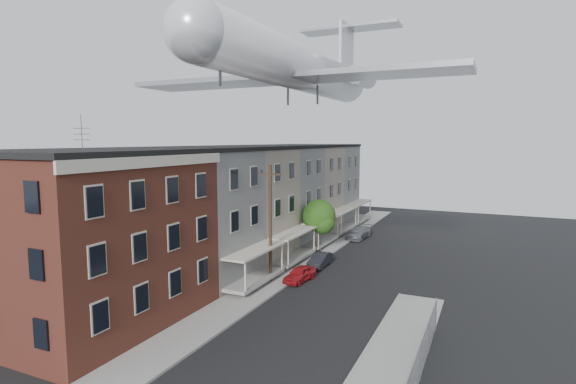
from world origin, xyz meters
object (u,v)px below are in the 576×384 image
object	(u,v)px
street_tree	(320,218)
car_mid	(320,260)
airplane	(301,68)
car_far	(359,233)
car_near	(300,274)
utility_pole	(270,222)

from	to	relation	value
street_tree	car_mid	xyz separation A→B (m)	(1.67, -4.40, -2.87)
airplane	car_far	bearing A→B (deg)	86.01
car_near	car_mid	bearing A→B (deg)	96.77
street_tree	car_far	distance (m)	8.42
utility_pole	street_tree	xyz separation A→B (m)	(0.33, 9.92, -1.22)
street_tree	car_far	bearing A→B (deg)	77.85
utility_pole	car_mid	size ratio (longest dim) A/B	2.54
utility_pole	car_near	bearing A→B (deg)	26.99
car_far	utility_pole	bearing A→B (deg)	-91.69
car_mid	airplane	size ratio (longest dim) A/B	0.12
street_tree	car_near	bearing A→B (deg)	-79.36
utility_pole	car_far	world-z (taller)	utility_pole
street_tree	car_mid	world-z (taller)	street_tree
street_tree	airplane	bearing A→B (deg)	-84.07
car_mid	car_far	xyz separation A→B (m)	(0.00, 12.17, 0.07)
utility_pole	airplane	xyz separation A→B (m)	(1.00, 3.42, 11.82)
utility_pole	street_tree	size ratio (longest dim) A/B	1.73
street_tree	airplane	xyz separation A→B (m)	(0.68, -6.51, 13.04)
utility_pole	street_tree	bearing A→B (deg)	88.11
car_far	airplane	distance (m)	21.34
airplane	utility_pole	bearing A→B (deg)	-106.37
utility_pole	car_far	size ratio (longest dim) A/B	1.99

